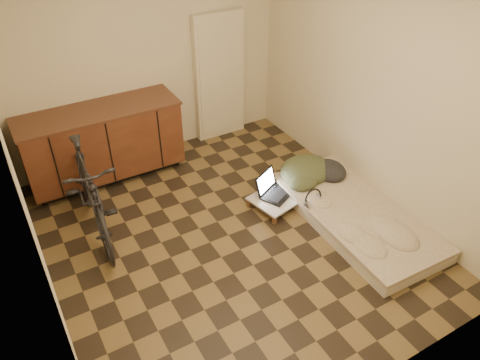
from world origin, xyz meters
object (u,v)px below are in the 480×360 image
bicycle (89,189)px  laptop (274,190)px  futon (355,215)px  lap_desk (282,195)px

bicycle → laptop: (1.87, -0.53, -0.38)m
futon → lap_desk: (-0.50, 0.67, 0.02)m
lap_desk → bicycle: bearing=151.1°
laptop → bicycle: bearing=137.7°
lap_desk → laptop: laptop is taller
laptop → futon: bearing=-77.7°
futon → lap_desk: bearing=128.7°
futon → laptop: (-0.58, 0.73, 0.09)m
laptop → lap_desk: bearing=-62.0°
futon → lap_desk: size_ratio=2.50×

